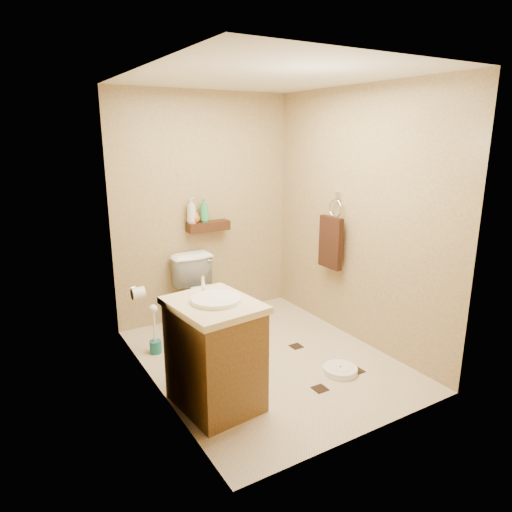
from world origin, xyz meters
TOP-DOWN VIEW (x-y plane):
  - ground at (0.00, 0.00)m, footprint 2.50×2.50m
  - wall_back at (0.00, 1.25)m, footprint 2.00×0.04m
  - wall_front at (0.00, -1.25)m, footprint 2.00×0.04m
  - wall_left at (-1.00, 0.00)m, footprint 0.04×2.50m
  - wall_right at (1.00, 0.00)m, footprint 0.04×2.50m
  - ceiling at (0.00, 0.00)m, footprint 2.00×2.50m
  - wall_shelf at (0.00, 1.17)m, footprint 0.46×0.14m
  - floor_accents at (0.02, -0.07)m, footprint 1.27×1.25m
  - toilet at (-0.22, 0.83)m, footprint 0.44×0.76m
  - vanity at (-0.70, -0.41)m, footprint 0.62×0.73m
  - bathroom_scale at (0.41, -0.54)m, footprint 0.38×0.38m
  - toilet_brush at (-0.82, 0.62)m, footprint 0.11×0.11m
  - towel_ring at (0.91, 0.25)m, footprint 0.12×0.30m
  - toilet_paper at (-0.94, 0.65)m, footprint 0.12×0.11m
  - bottle_a at (-0.19, 1.17)m, footprint 0.13×0.13m
  - bottle_b at (-0.17, 1.17)m, footprint 0.10×0.10m
  - bottle_c at (-0.15, 1.17)m, footprint 0.14×0.14m
  - bottle_d at (-0.04, 1.17)m, footprint 0.13×0.13m

SIDE VIEW (x-z plane):
  - ground at x=0.00m, z-range 0.00..0.00m
  - floor_accents at x=0.02m, z-range 0.00..0.01m
  - bathroom_scale at x=0.41m, z-range 0.00..0.06m
  - toilet_brush at x=-0.82m, z-range -0.07..0.41m
  - toilet at x=-0.22m, z-range 0.00..0.76m
  - vanity at x=-0.70m, z-range -0.05..0.90m
  - toilet_paper at x=-0.94m, z-range 0.54..0.66m
  - towel_ring at x=0.91m, z-range 0.57..1.33m
  - wall_shelf at x=0.00m, z-range 0.97..1.07m
  - bottle_c at x=-0.15m, z-range 1.07..1.21m
  - bottle_b at x=-0.17m, z-range 1.07..1.22m
  - bottle_d at x=-0.04m, z-range 1.07..1.32m
  - wall_back at x=0.00m, z-range 0.00..2.40m
  - wall_front at x=0.00m, z-range 0.00..2.40m
  - wall_left at x=-1.00m, z-range 0.00..2.40m
  - wall_right at x=1.00m, z-range 0.00..2.40m
  - bottle_a at x=-0.19m, z-range 1.07..1.34m
  - ceiling at x=0.00m, z-range 2.39..2.41m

